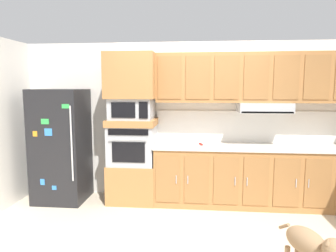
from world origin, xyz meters
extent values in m
plane|color=beige|center=(0.00, 0.00, 0.00)|extent=(9.60, 9.60, 0.00)
cube|color=silver|center=(0.00, 1.11, 1.25)|extent=(6.20, 0.12, 2.50)
cube|color=black|center=(-2.07, 0.68, 0.88)|extent=(0.76, 0.70, 1.76)
cylinder|color=silver|center=(-1.74, 0.31, 0.98)|extent=(0.02, 0.02, 1.10)
cube|color=#337FDB|center=(-2.09, 0.33, 1.14)|extent=(0.11, 0.01, 0.11)
cube|color=green|center=(-1.82, 0.33, 1.52)|extent=(0.11, 0.01, 0.06)
cube|color=#337FDB|center=(-2.04, 0.33, 0.31)|extent=(0.07, 0.01, 0.06)
cube|color=orange|center=(-2.30, 0.33, 1.12)|extent=(0.07, 0.01, 0.08)
cube|color=green|center=(-2.14, 0.33, 1.30)|extent=(0.12, 0.01, 0.08)
cube|color=#337FDB|center=(-2.22, 0.33, 0.39)|extent=(0.07, 0.01, 0.09)
cube|color=#A8703D|center=(-0.94, 0.75, 0.30)|extent=(0.74, 0.62, 0.60)
cube|color=#A8AAAF|center=(-0.94, 0.75, 0.90)|extent=(0.70, 0.58, 0.60)
cube|color=black|center=(-0.94, 0.45, 0.84)|extent=(0.49, 0.01, 0.30)
cube|color=black|center=(-0.94, 0.45, 1.14)|extent=(0.60, 0.01, 0.09)
cylinder|color=#A8AAAF|center=(-0.94, 0.43, 1.03)|extent=(0.56, 0.02, 0.02)
cube|color=#A8703D|center=(-0.94, 0.75, 1.25)|extent=(0.74, 0.62, 0.10)
cube|color=#A8AAAF|center=(-0.94, 0.75, 1.46)|extent=(0.64, 0.53, 0.32)
cube|color=black|center=(-1.02, 0.48, 1.46)|extent=(0.35, 0.01, 0.22)
cube|color=black|center=(-0.72, 0.48, 1.46)|extent=(0.13, 0.01, 0.24)
cube|color=#A8703D|center=(-0.94, 0.75, 1.96)|extent=(0.74, 0.62, 0.68)
cube|color=#A8703D|center=(0.90, 0.75, 0.44)|extent=(2.95, 0.60, 0.88)
cube|color=#9A6738|center=(-0.36, 0.44, 0.46)|extent=(0.35, 0.01, 0.70)
cylinder|color=#BCBCC1|center=(-0.24, 0.43, 0.46)|extent=(0.01, 0.01, 0.12)
cube|color=#9A6738|center=(0.06, 0.44, 0.46)|extent=(0.35, 0.01, 0.70)
cylinder|color=#BCBCC1|center=(-0.07, 0.43, 0.46)|extent=(0.01, 0.01, 0.12)
cube|color=#9A6738|center=(0.48, 0.44, 0.46)|extent=(0.35, 0.01, 0.70)
cylinder|color=#BCBCC1|center=(0.61, 0.43, 0.46)|extent=(0.01, 0.01, 0.12)
cube|color=#9A6738|center=(0.90, 0.44, 0.46)|extent=(0.35, 0.01, 0.70)
cylinder|color=#BCBCC1|center=(0.77, 0.43, 0.46)|extent=(0.01, 0.01, 0.12)
cube|color=#9A6738|center=(1.32, 0.44, 0.46)|extent=(0.35, 0.01, 0.70)
cylinder|color=#BCBCC1|center=(1.45, 0.43, 0.46)|extent=(0.01, 0.01, 0.12)
cube|color=#9A6738|center=(1.74, 0.44, 0.46)|extent=(0.35, 0.01, 0.70)
cylinder|color=#BCBCC1|center=(1.62, 0.43, 0.46)|extent=(0.01, 0.01, 0.12)
cube|color=beige|center=(0.90, 0.75, 0.90)|extent=(2.99, 0.64, 0.04)
cube|color=white|center=(0.90, 1.04, 1.17)|extent=(2.99, 0.02, 0.50)
cube|color=#A8703D|center=(0.90, 0.88, 1.93)|extent=(2.95, 0.34, 0.74)
cube|color=#A8AAAF|center=(1.05, 0.81, 1.49)|extent=(0.76, 0.48, 0.14)
cube|color=black|center=(1.05, 0.59, 1.43)|extent=(0.72, 0.04, 0.02)
cube|color=#9A6738|center=(-0.36, 0.70, 1.93)|extent=(0.35, 0.01, 0.63)
cube|color=#9A6738|center=(0.06, 0.70, 1.93)|extent=(0.35, 0.01, 0.63)
cube|color=#9A6738|center=(0.48, 0.70, 1.93)|extent=(0.35, 0.01, 0.63)
cube|color=#9A6738|center=(0.90, 0.70, 1.93)|extent=(0.35, 0.01, 0.63)
cube|color=#9A6738|center=(1.32, 0.70, 1.93)|extent=(0.35, 0.01, 0.63)
cube|color=#9A6738|center=(1.74, 0.70, 1.93)|extent=(0.35, 0.01, 0.63)
cylinder|color=red|center=(0.12, 0.72, 0.93)|extent=(0.06, 0.10, 0.03)
cylinder|color=silver|center=(0.22, 0.76, 0.93)|extent=(0.05, 0.11, 0.01)
ellipsoid|color=#997551|center=(1.02, -1.22, 0.45)|extent=(0.39, 0.46, 0.23)
sphere|color=#997551|center=(1.15, -1.46, 0.51)|extent=(0.18, 0.18, 0.18)
cone|color=#997551|center=(1.09, -1.48, 0.59)|extent=(0.05, 0.05, 0.06)
cylinder|color=#997551|center=(0.90, -0.99, 0.47)|extent=(0.09, 0.13, 0.10)
camera|label=1|loc=(0.06, -3.86, 1.79)|focal=32.63mm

